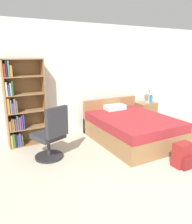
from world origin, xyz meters
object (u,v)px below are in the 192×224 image
nightstand (145,113)px  table_lamp (150,87)px  office_chair (51,136)px  bookshelf (20,106)px  water_bottle (151,99)px  backpack_red (183,156)px  bed (131,128)px

nightstand → table_lamp: 0.74m
office_chair → table_lamp: size_ratio=1.86×
nightstand → office_chair: bearing=-163.5°
bookshelf → nightstand: 3.37m
water_bottle → backpack_red: size_ratio=0.51×
nightstand → bookshelf: bearing=179.0°
bed → backpack_red: 1.41m
bed → table_lamp: table_lamp is taller
nightstand → water_bottle: bearing=-52.3°
bed → table_lamp: 1.63m
bed → office_chair: 1.86m
bookshelf → nightstand: bearing=-1.0°
nightstand → table_lamp: size_ratio=1.08×
backpack_red → bookshelf: bearing=134.5°
office_chair → backpack_red: bearing=-35.2°
table_lamp → bed: bearing=-146.3°
nightstand → water_bottle: (0.08, -0.10, 0.40)m
office_chair → backpack_red: (1.90, -1.34, -0.25)m
office_chair → nightstand: bearing=16.5°
bed → backpack_red: bearing=-87.8°
nightstand → table_lamp: bearing=-7.3°
nightstand → backpack_red: (-1.08, -2.23, -0.09)m
nightstand → bed: bearing=-144.2°
water_bottle → bookshelf: bearing=177.3°
bookshelf → table_lamp: size_ratio=3.29×
office_chair → table_lamp: (3.06, 0.88, 0.58)m
water_bottle → backpack_red: (-1.15, -2.13, -0.50)m
bed → nightstand: bed is taller
bookshelf → bed: 2.43m
bookshelf → office_chair: (0.34, -0.94, -0.39)m
table_lamp → backpack_red: size_ratio=1.29×
bed → water_bottle: bearing=30.6°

